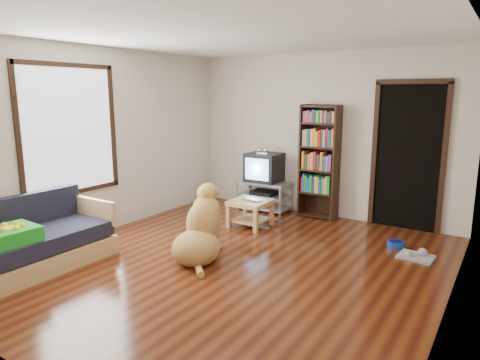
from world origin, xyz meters
The scene contains 18 objects.
ground centered at (0.00, 0.00, 0.00)m, with size 5.00×5.00×0.00m, color #54260E.
ceiling centered at (0.00, 0.00, 2.60)m, with size 5.00×5.00×0.00m, color white.
wall_back centered at (0.00, 2.50, 1.30)m, with size 4.50×4.50×0.00m, color beige.
wall_front centered at (0.00, -2.50, 1.30)m, with size 4.50×4.50×0.00m, color beige.
wall_left centered at (-2.25, 0.00, 1.30)m, with size 5.00×5.00×0.00m, color beige.
wall_right centered at (2.25, 0.00, 1.30)m, with size 5.00×5.00×0.00m, color beige.
green_cushion centered at (-1.75, -1.66, 0.50)m, with size 0.47×0.47×0.16m, color green.
laptop centered at (-0.60, 1.29, 0.41)m, with size 0.33×0.22×0.03m, color #B8B7BB.
dog_bowl centered at (1.46, 1.58, 0.04)m, with size 0.22×0.22×0.08m, color #163398.
grey_rag centered at (1.76, 1.33, 0.01)m, with size 0.40×0.32×0.03m, color #9E9E9E.
window centered at (-2.23, -0.50, 1.50)m, with size 0.03×1.46×1.70m.
doorway centered at (1.35, 2.48, 1.12)m, with size 1.03×0.05×2.19m.
tv_stand centered at (-0.90, 2.25, 0.27)m, with size 0.90×0.45×0.50m.
crt_tv centered at (-0.90, 2.27, 0.74)m, with size 0.55×0.52×0.58m.
bookshelf centered at (0.05, 2.34, 1.00)m, with size 0.60×0.30×1.80m.
sofa centered at (-1.87, -1.38, 0.26)m, with size 0.80×1.80×0.80m.
coffee_table centered at (-0.60, 1.32, 0.28)m, with size 0.55×0.55×0.40m.
dog centered at (-0.45, -0.07, 0.33)m, with size 0.72×1.02×0.91m.
Camera 1 is at (2.63, -3.96, 1.97)m, focal length 32.00 mm.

